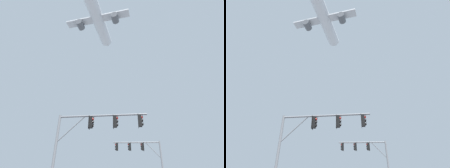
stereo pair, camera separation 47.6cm
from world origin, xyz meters
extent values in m
cylinder|color=slate|center=(-5.08, 8.20, 3.08)|extent=(0.20, 0.20, 6.16)
cylinder|color=slate|center=(-1.59, 7.79, 6.01)|extent=(7.00, 0.98, 0.15)
cylinder|color=slate|center=(-4.03, 8.07, 5.00)|extent=(2.16, 0.33, 2.06)
cube|color=black|center=(1.34, 7.44, 5.48)|extent=(0.30, 0.35, 0.90)
cylinder|color=black|center=(1.34, 7.44, 5.99)|extent=(0.05, 0.05, 0.12)
cube|color=black|center=(1.21, 7.45, 5.48)|extent=(0.08, 0.46, 1.04)
sphere|color=red|center=(1.49, 7.42, 5.75)|extent=(0.20, 0.20, 0.20)
cylinder|color=black|center=(1.55, 7.41, 5.81)|extent=(0.06, 0.21, 0.21)
sphere|color=black|center=(1.49, 7.42, 5.47)|extent=(0.20, 0.20, 0.20)
cylinder|color=black|center=(1.55, 7.41, 5.53)|extent=(0.06, 0.21, 0.21)
sphere|color=black|center=(1.49, 7.42, 5.19)|extent=(0.20, 0.20, 0.20)
cylinder|color=black|center=(1.55, 7.41, 5.25)|extent=(0.06, 0.21, 0.21)
cube|color=black|center=(-0.58, 7.67, 5.48)|extent=(0.30, 0.35, 0.90)
cylinder|color=black|center=(-0.58, 7.67, 5.99)|extent=(0.05, 0.05, 0.12)
cube|color=black|center=(-0.72, 7.68, 5.48)|extent=(0.08, 0.46, 1.04)
sphere|color=red|center=(-0.43, 7.65, 5.75)|extent=(0.20, 0.20, 0.20)
cylinder|color=black|center=(-0.37, 7.64, 5.81)|extent=(0.06, 0.21, 0.21)
sphere|color=black|center=(-0.43, 7.65, 5.47)|extent=(0.20, 0.20, 0.20)
cylinder|color=black|center=(-0.37, 7.64, 5.53)|extent=(0.06, 0.21, 0.21)
sphere|color=black|center=(-0.43, 7.65, 5.19)|extent=(0.20, 0.20, 0.20)
cylinder|color=black|center=(-0.37, 7.64, 5.25)|extent=(0.06, 0.21, 0.21)
cube|color=black|center=(-2.50, 7.89, 5.48)|extent=(0.30, 0.35, 0.90)
cylinder|color=black|center=(-2.50, 7.89, 5.99)|extent=(0.05, 0.05, 0.12)
cube|color=black|center=(-2.64, 7.91, 5.48)|extent=(0.08, 0.46, 1.04)
sphere|color=red|center=(-2.35, 7.88, 5.75)|extent=(0.20, 0.20, 0.20)
cylinder|color=black|center=(-2.29, 7.87, 5.81)|extent=(0.06, 0.21, 0.21)
sphere|color=black|center=(-2.35, 7.88, 5.47)|extent=(0.20, 0.20, 0.20)
cylinder|color=black|center=(-2.29, 7.87, 5.53)|extent=(0.06, 0.21, 0.21)
sphere|color=black|center=(-2.35, 7.88, 5.19)|extent=(0.20, 0.20, 0.20)
cylinder|color=black|center=(-2.29, 7.87, 5.25)|extent=(0.06, 0.21, 0.21)
cylinder|color=slate|center=(5.41, 17.47, 2.96)|extent=(0.20, 0.20, 5.93)
cylinder|color=slate|center=(2.43, 17.60, 5.78)|extent=(5.96, 0.41, 0.15)
cylinder|color=slate|center=(4.52, 17.51, 4.81)|extent=(1.85, 0.16, 1.98)
cube|color=black|center=(-0.07, 17.71, 5.25)|extent=(0.27, 0.33, 0.90)
cylinder|color=black|center=(-0.07, 17.71, 5.76)|extent=(0.05, 0.05, 0.12)
cube|color=black|center=(0.07, 17.70, 5.25)|extent=(0.04, 0.46, 1.04)
sphere|color=red|center=(-0.21, 17.72, 5.52)|extent=(0.20, 0.20, 0.20)
cylinder|color=black|center=(-0.28, 17.72, 5.58)|extent=(0.05, 0.21, 0.21)
sphere|color=black|center=(-0.21, 17.72, 5.24)|extent=(0.20, 0.20, 0.20)
cylinder|color=black|center=(-0.28, 17.72, 5.30)|extent=(0.05, 0.21, 0.21)
sphere|color=black|center=(-0.21, 17.72, 4.96)|extent=(0.20, 0.20, 0.20)
cylinder|color=black|center=(-0.28, 17.72, 5.02)|extent=(0.05, 0.21, 0.21)
cube|color=black|center=(1.57, 17.64, 5.25)|extent=(0.27, 0.33, 0.90)
cylinder|color=black|center=(1.57, 17.64, 5.76)|extent=(0.05, 0.05, 0.12)
cube|color=black|center=(1.71, 17.63, 5.25)|extent=(0.04, 0.46, 1.04)
sphere|color=red|center=(1.43, 17.64, 5.52)|extent=(0.20, 0.20, 0.20)
cylinder|color=black|center=(1.36, 17.65, 5.58)|extent=(0.05, 0.21, 0.21)
sphere|color=black|center=(1.43, 17.64, 5.24)|extent=(0.20, 0.20, 0.20)
cylinder|color=black|center=(1.36, 17.65, 5.30)|extent=(0.05, 0.21, 0.21)
sphere|color=black|center=(1.43, 17.64, 4.96)|extent=(0.20, 0.20, 0.20)
cylinder|color=black|center=(1.36, 17.65, 5.02)|extent=(0.05, 0.21, 0.21)
cube|color=black|center=(3.21, 17.57, 5.25)|extent=(0.27, 0.33, 0.90)
cylinder|color=black|center=(3.21, 17.57, 5.76)|extent=(0.05, 0.05, 0.12)
cube|color=black|center=(3.35, 17.56, 5.25)|extent=(0.04, 0.46, 1.04)
sphere|color=red|center=(3.06, 17.57, 5.52)|extent=(0.20, 0.20, 0.20)
cylinder|color=black|center=(3.00, 17.58, 5.58)|extent=(0.05, 0.21, 0.21)
sphere|color=black|center=(3.06, 17.57, 5.24)|extent=(0.20, 0.20, 0.20)
cylinder|color=black|center=(3.00, 17.58, 5.30)|extent=(0.05, 0.21, 0.21)
sphere|color=black|center=(3.06, 17.57, 4.96)|extent=(0.20, 0.20, 0.20)
cylinder|color=black|center=(3.00, 17.58, 5.02)|extent=(0.05, 0.21, 0.21)
cylinder|color=white|center=(-5.46, 37.60, 52.11)|extent=(10.07, 24.26, 4.26)
cone|color=white|center=(-2.15, 50.49, 52.11)|extent=(4.64, 3.84, 4.04)
cube|color=silver|center=(-5.62, 36.96, 51.48)|extent=(22.64, 8.45, 0.48)
cylinder|color=#595B60|center=(-11.76, 38.53, 50.20)|extent=(3.11, 3.69, 2.39)
cylinder|color=#595B60|center=(0.51, 35.38, 50.20)|extent=(3.11, 3.69, 2.39)
camera|label=1|loc=(-1.00, -5.67, 1.41)|focal=27.98mm
camera|label=2|loc=(-0.52, -5.67, 1.41)|focal=27.98mm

